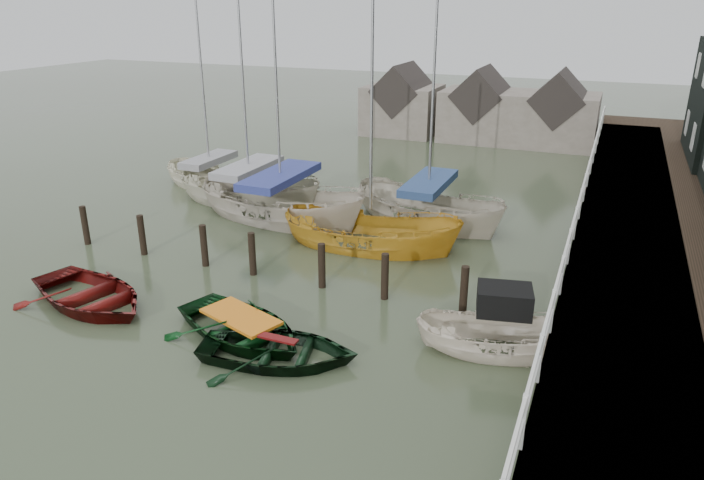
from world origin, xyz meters
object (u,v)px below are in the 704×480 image
at_px(sailboat_d, 427,220).
at_px(sailboat_e, 211,186).
at_px(rowboat_dkgreen, 279,360).
at_px(sailboat_a, 250,202).
at_px(rowboat_red, 92,305).
at_px(sailboat_b, 282,217).
at_px(motorboat, 499,348).
at_px(rowboat_green, 242,337).
at_px(sailboat_c, 370,246).

height_order(sailboat_d, sailboat_e, sailboat_d).
relative_size(rowboat_dkgreen, sailboat_e, 0.36).
bearing_deg(sailboat_d, sailboat_a, 115.40).
bearing_deg(sailboat_a, rowboat_red, -171.80).
relative_size(sailboat_d, sailboat_e, 1.18).
bearing_deg(sailboat_b, sailboat_a, 69.82).
distance_m(sailboat_a, sailboat_b, 2.54).
relative_size(motorboat, sailboat_e, 0.41).
bearing_deg(rowboat_dkgreen, rowboat_green, 53.29).
relative_size(rowboat_red, sailboat_a, 0.39).
bearing_deg(rowboat_red, motorboat, -64.51).
bearing_deg(sailboat_b, motorboat, -115.49).
xyz_separation_m(rowboat_dkgreen, motorboat, (4.80, 2.45, 0.10)).
height_order(rowboat_red, sailboat_c, sailboat_c).
bearing_deg(sailboat_c, motorboat, -136.09).
height_order(motorboat, sailboat_d, sailboat_d).
xyz_separation_m(rowboat_red, sailboat_c, (5.66, 7.30, 0.01)).
xyz_separation_m(motorboat, sailboat_a, (-11.97, 7.98, -0.04)).
bearing_deg(sailboat_c, sailboat_e, 65.32).
bearing_deg(rowboat_red, rowboat_dkgreen, -78.94).
relative_size(rowboat_green, sailboat_c, 0.37).
xyz_separation_m(rowboat_green, sailboat_b, (-3.55, 8.59, 0.06)).
relative_size(rowboat_dkgreen, sailboat_b, 0.31).
xyz_separation_m(rowboat_red, sailboat_d, (6.78, 10.60, 0.06)).
bearing_deg(motorboat, sailboat_b, 43.22).
relative_size(rowboat_red, sailboat_c, 0.39).
bearing_deg(sailboat_a, sailboat_d, -81.50).
bearing_deg(rowboat_green, rowboat_red, 110.47).
bearing_deg(rowboat_red, sailboat_d, -17.01).
height_order(sailboat_a, sailboat_e, sailboat_a).
distance_m(rowboat_green, motorboat, 6.48).
bearing_deg(sailboat_c, sailboat_b, 70.32).
bearing_deg(sailboat_a, sailboat_b, -115.88).
distance_m(rowboat_red, rowboat_green, 4.94).
bearing_deg(sailboat_a, rowboat_dkgreen, -142.05).
height_order(rowboat_red, rowboat_dkgreen, rowboat_red).
height_order(rowboat_dkgreen, sailboat_e, sailboat_e).
relative_size(rowboat_green, sailboat_a, 0.36).
height_order(rowboat_red, rowboat_green, rowboat_red).
bearing_deg(sailboat_c, rowboat_red, 140.45).
relative_size(rowboat_green, rowboat_dkgreen, 1.06).
xyz_separation_m(sailboat_b, sailboat_e, (-5.13, 2.59, 0.01)).
height_order(motorboat, sailboat_b, sailboat_b).
xyz_separation_m(motorboat, sailboat_d, (-4.37, 8.65, -0.04)).
bearing_deg(sailboat_e, sailboat_c, -93.65).
xyz_separation_m(sailboat_c, sailboat_e, (-9.41, 3.98, 0.06)).
bearing_deg(sailboat_e, sailboat_d, -74.41).
bearing_deg(rowboat_dkgreen, sailboat_b, 14.56).
bearing_deg(rowboat_dkgreen, sailboat_e, 26.77).
bearing_deg(sailboat_d, sailboat_c, -178.34).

